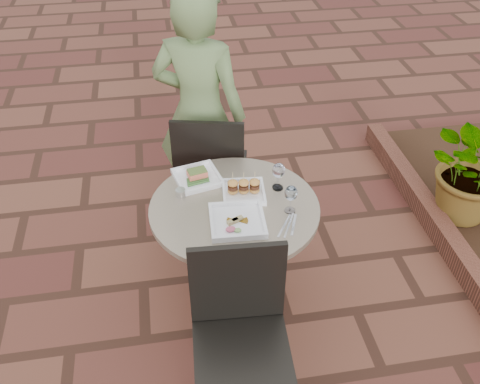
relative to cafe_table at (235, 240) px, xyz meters
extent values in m
plane|color=brown|center=(-0.13, -0.22, -0.48)|extent=(60.00, 60.00, 0.00)
cylinder|color=gray|center=(0.00, 0.00, -0.46)|extent=(0.52, 0.52, 0.04)
cylinder|color=gray|center=(0.00, 0.00, -0.13)|extent=(0.08, 0.08, 0.70)
cylinder|color=gray|center=(0.00, 0.00, 0.23)|extent=(0.90, 0.90, 0.03)
cube|color=black|center=(-0.03, 0.74, -0.03)|extent=(0.53, 0.53, 0.03)
cube|color=black|center=(-0.08, 0.54, 0.22)|extent=(0.44, 0.13, 0.46)
cylinder|color=black|center=(0.19, 0.88, -0.26)|extent=(0.02, 0.02, 0.44)
cylinder|color=black|center=(-0.18, 0.96, -0.26)|extent=(0.02, 0.02, 0.44)
cylinder|color=black|center=(0.11, 0.51, -0.26)|extent=(0.02, 0.02, 0.44)
cylinder|color=black|center=(-0.26, 0.59, -0.26)|extent=(0.02, 0.02, 0.44)
cube|color=black|center=(-0.08, -0.71, -0.03)|extent=(0.47, 0.47, 0.03)
cube|color=black|center=(-0.07, -0.51, 0.22)|extent=(0.44, 0.06, 0.46)
cylinder|color=black|center=(-0.26, -0.51, -0.26)|extent=(0.02, 0.02, 0.44)
cylinder|color=black|center=(0.12, -0.53, -0.26)|extent=(0.02, 0.02, 0.44)
imported|color=#58713E|center=(-0.09, 0.82, 0.34)|extent=(0.71, 0.61, 1.65)
cube|color=white|center=(-0.17, 0.26, 0.25)|extent=(0.29, 0.29, 0.01)
cube|color=#E96E52|center=(-0.17, 0.26, 0.29)|extent=(0.12, 0.09, 0.03)
cube|color=#4A5D29|center=(-0.17, 0.26, 0.31)|extent=(0.11, 0.08, 0.01)
cube|color=white|center=(0.07, 0.09, 0.25)|extent=(0.25, 0.25, 0.01)
cube|color=white|center=(-0.01, -0.13, 0.25)|extent=(0.29, 0.29, 0.01)
ellipsoid|color=#CE5473|center=(-0.05, -0.20, 0.27)|extent=(0.05, 0.04, 0.02)
cylinder|color=white|center=(0.28, -0.09, 0.25)|extent=(0.06, 0.06, 0.00)
cylinder|color=white|center=(0.28, -0.09, 0.29)|extent=(0.01, 0.01, 0.07)
ellipsoid|color=white|center=(0.28, -0.09, 0.36)|extent=(0.07, 0.07, 0.08)
cylinder|color=white|center=(0.28, -0.09, 0.36)|extent=(0.05, 0.05, 0.04)
cylinder|color=white|center=(0.26, 0.11, 0.25)|extent=(0.06, 0.06, 0.00)
cylinder|color=white|center=(0.26, 0.11, 0.29)|extent=(0.01, 0.01, 0.07)
ellipsoid|color=white|center=(0.26, 0.11, 0.37)|extent=(0.07, 0.07, 0.09)
cylinder|color=white|center=(0.26, 0.13, 0.25)|extent=(0.05, 0.05, 0.00)
cylinder|color=white|center=(0.26, 0.13, 0.28)|extent=(0.01, 0.01, 0.06)
ellipsoid|color=white|center=(0.26, 0.13, 0.35)|extent=(0.06, 0.06, 0.08)
cylinder|color=silver|center=(-0.27, 0.13, 0.27)|extent=(0.07, 0.07, 0.04)
cube|color=brown|center=(1.47, 0.08, -0.41)|extent=(0.12, 3.00, 0.15)
imported|color=#33662D|center=(1.72, 0.47, -0.03)|extent=(0.76, 0.68, 0.78)
camera|label=1|loc=(-0.33, -2.14, 2.04)|focal=40.00mm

